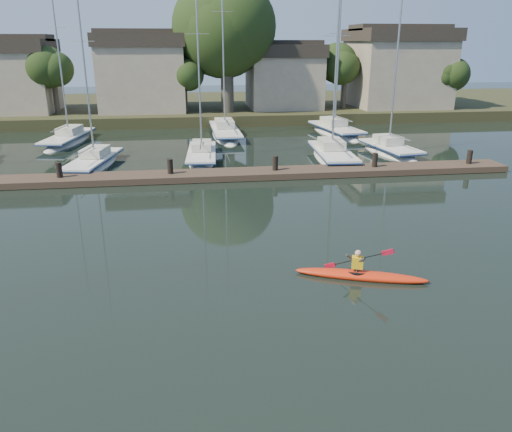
{
  "coord_description": "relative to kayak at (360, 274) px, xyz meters",
  "views": [
    {
      "loc": [
        -1.94,
        -13.77,
        7.37
      ],
      "look_at": [
        0.47,
        3.77,
        1.2
      ],
      "focal_mm": 35.0,
      "sensor_mm": 36.0,
      "label": 1
    }
  ],
  "objects": [
    {
      "name": "shore",
      "position": [
        -1.88,
        39.78,
        3.06
      ],
      "size": [
        90.0,
        25.25,
        12.75
      ],
      "color": "#2B351A",
      "rests_on": "ground"
    },
    {
      "name": "ground",
      "position": [
        -3.5,
        -0.51,
        -0.17
      ],
      "size": [
        160.0,
        160.0,
        0.0
      ],
      "primitive_type": "plane",
      "color": "black",
      "rests_on": "ground"
    },
    {
      "name": "sailboat_4",
      "position": [
        8.56,
        18.58,
        -0.36
      ],
      "size": [
        3.04,
        7.2,
        11.86
      ],
      "rotation": [
        0.0,
        0.0,
        0.14
      ],
      "color": "silver",
      "rests_on": "ground"
    },
    {
      "name": "sailboat_3",
      "position": [
        4.04,
        17.37,
        -0.37
      ],
      "size": [
        2.72,
        8.48,
        13.48
      ],
      "rotation": [
        0.0,
        0.0,
        -0.06
      ],
      "color": "silver",
      "rests_on": "ground"
    },
    {
      "name": "sailboat_6",
      "position": [
        -2.33,
        27.31,
        -0.36
      ],
      "size": [
        2.31,
        10.43,
        16.54
      ],
      "rotation": [
        0.0,
        0.0,
        0.01
      ],
      "color": "silver",
      "rests_on": "ground"
    },
    {
      "name": "sailboat_5",
      "position": [
        -14.69,
        25.96,
        -0.35
      ],
      "size": [
        3.43,
        8.96,
        14.48
      ],
      "rotation": [
        0.0,
        0.0,
        -0.16
      ],
      "color": "silver",
      "rests_on": "ground"
    },
    {
      "name": "dock",
      "position": [
        -3.5,
        13.49,
        0.04
      ],
      "size": [
        34.0,
        2.0,
        1.8
      ],
      "color": "#463328",
      "rests_on": "ground"
    },
    {
      "name": "kayak",
      "position": [
        0.0,
        0.0,
        0.0
      ],
      "size": [
        4.31,
        1.97,
        1.39
      ],
      "rotation": [
        0.0,
        0.0,
        -0.33
      ],
      "color": "#DD4011",
      "rests_on": "ground"
    },
    {
      "name": "sailboat_7",
      "position": [
        7.06,
        26.85,
        -0.38
      ],
      "size": [
        3.55,
        8.94,
        14.02
      ],
      "rotation": [
        0.0,
        0.0,
        0.15
      ],
      "color": "silver",
      "rests_on": "ground"
    },
    {
      "name": "sailboat_2",
      "position": [
        -4.57,
        18.63,
        -0.34
      ],
      "size": [
        2.39,
        8.29,
        13.56
      ],
      "rotation": [
        0.0,
        0.0,
        -0.06
      ],
      "color": "silver",
      "rests_on": "ground"
    },
    {
      "name": "sailboat_1",
      "position": [
        -11.37,
        17.45,
        -0.34
      ],
      "size": [
        3.33,
        8.08,
        12.86
      ],
      "rotation": [
        0.0,
        0.0,
        -0.18
      ],
      "color": "silver",
      "rests_on": "ground"
    }
  ]
}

